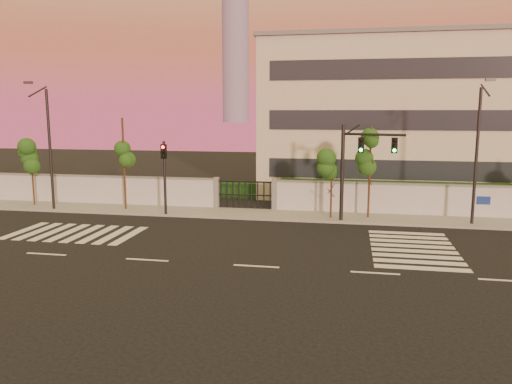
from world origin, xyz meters
TOP-DOWN VIEW (x-y plane):
  - ground at (0.00, 0.00)m, footprint 120.00×120.00m
  - sidewalk at (0.00, 10.50)m, footprint 60.00×3.00m
  - perimeter_wall at (0.10, 12.00)m, footprint 60.00×0.36m
  - hedge_row at (1.17, 14.74)m, footprint 41.00×4.25m
  - institutional_building at (9.00, 21.99)m, footprint 24.40×12.40m
  - distant_skyscraper at (-65.00, 280.00)m, footprint 16.00×16.00m
  - road_markings at (-1.58, 3.76)m, footprint 57.00×7.62m
  - street_tree_b at (-17.75, 10.51)m, footprint 1.56×1.24m
  - street_tree_c at (-10.80, 10.29)m, footprint 1.61×1.28m
  - street_tree_d at (2.81, 9.98)m, footprint 1.52×1.21m
  - street_tree_e at (5.08, 10.55)m, footprint 1.64×1.30m
  - traffic_signal_main at (4.16, 9.42)m, footprint 3.62×1.32m
  - traffic_signal_secondary at (-7.58, 9.13)m, footprint 0.37×0.35m
  - streetlight_west at (-15.61, 9.28)m, footprint 0.50×2.03m
  - streetlight_east at (10.94, 9.68)m, footprint 0.50×2.00m

SIDE VIEW (x-z plane):
  - ground at x=0.00m, z-range 0.00..0.00m
  - road_markings at x=-1.58m, z-range 0.00..0.02m
  - sidewalk at x=0.00m, z-range 0.00..0.15m
  - hedge_row at x=1.17m, z-range -0.08..1.72m
  - perimeter_wall at x=0.10m, z-range -0.03..2.17m
  - traffic_signal_secondary at x=-7.58m, z-range 0.64..5.41m
  - street_tree_d at x=2.81m, z-range 0.99..5.15m
  - street_tree_b at x=-17.75m, z-range 1.07..5.61m
  - traffic_signal_main at x=4.16m, z-range 0.77..6.62m
  - street_tree_e at x=5.08m, z-range 1.35..7.08m
  - streetlight_east at x=10.94m, z-range 0.34..8.65m
  - streetlight_west at x=-15.61m, z-range 0.34..8.76m
  - street_tree_c at x=-10.80m, z-range 1.45..7.65m
  - institutional_building at x=9.00m, z-range 0.03..12.28m
  - distant_skyscraper at x=-65.00m, z-range 2.98..120.98m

